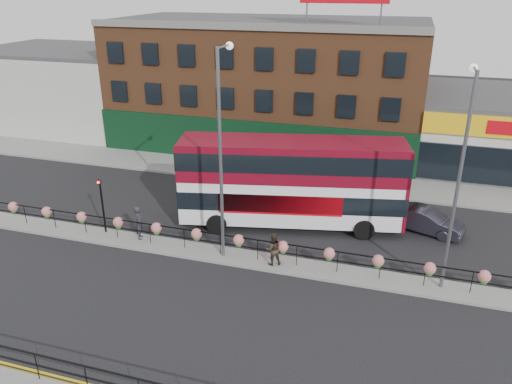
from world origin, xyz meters
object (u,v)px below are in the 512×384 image
(car, at_px, (425,220))
(lamp_column_west, at_px, (222,138))
(double_decker_bus, at_px, (292,175))
(pedestrian_a, at_px, (139,223))
(lamp_column_east, at_px, (461,165))
(pedestrian_b, at_px, (273,249))

(car, distance_m, lamp_column_west, 12.75)
(double_decker_bus, bearing_deg, pedestrian_a, -150.04)
(lamp_column_west, bearing_deg, car, 30.50)
(car, relative_size, lamp_column_east, 0.45)
(pedestrian_a, height_order, pedestrian_b, pedestrian_a)
(pedestrian_b, bearing_deg, lamp_column_east, 157.00)
(lamp_column_east, bearing_deg, pedestrian_b, -175.56)
(car, bearing_deg, pedestrian_b, 147.94)
(lamp_column_west, bearing_deg, pedestrian_b, -8.10)
(lamp_column_east, bearing_deg, double_decker_bus, 152.81)
(pedestrian_b, xyz_separation_m, lamp_column_east, (7.91, 0.61, 4.98))
(double_decker_bus, distance_m, lamp_column_east, 9.57)
(car, height_order, pedestrian_b, pedestrian_b)
(pedestrian_b, distance_m, lamp_column_west, 5.94)
(double_decker_bus, distance_m, lamp_column_west, 5.97)
(pedestrian_b, distance_m, lamp_column_east, 9.37)
(pedestrian_b, bearing_deg, pedestrian_a, -31.31)
(lamp_column_west, distance_m, lamp_column_east, 10.58)
(car, distance_m, pedestrian_a, 15.88)
(car, height_order, lamp_column_west, lamp_column_west)
(pedestrian_a, height_order, lamp_column_west, lamp_column_west)
(pedestrian_b, bearing_deg, double_decker_bus, -114.89)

